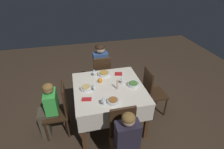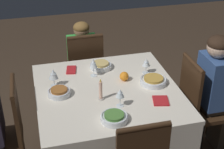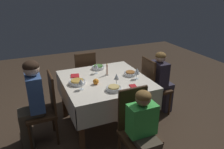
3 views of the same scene
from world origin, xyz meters
name	(u,v)px [view 3 (image 3 of 3)]	position (x,y,z in m)	size (l,w,h in m)	color
ground_plane	(105,125)	(0.00, 0.00, 0.00)	(8.00, 8.00, 0.00)	#3D2D21
dining_table	(105,86)	(0.00, 0.00, 0.67)	(1.14, 1.14, 0.77)	silver
chair_south	(45,107)	(-0.03, -0.83, 0.51)	(0.38, 0.39, 0.95)	#382314
chair_north	(153,85)	(-0.03, 0.83, 0.51)	(0.38, 0.39, 0.95)	#382314
chair_east	(136,127)	(0.82, 0.05, 0.51)	(0.39, 0.38, 0.95)	#382314
chair_west	(84,76)	(-0.82, -0.06, 0.51)	(0.39, 0.38, 0.95)	#382314
person_adult_denim	(32,99)	(-0.03, -0.98, 0.66)	(0.30, 0.34, 1.16)	#4C4233
person_child_dark	(162,80)	(-0.03, 0.99, 0.57)	(0.30, 0.33, 1.04)	#383342
person_child_green	(144,132)	(0.99, 0.05, 0.55)	(0.33, 0.30, 1.01)	#4C4233
bowl_south	(77,82)	(0.01, -0.39, 0.80)	(0.22, 0.22, 0.06)	silver
wine_glass_south	(81,82)	(0.18, -0.39, 0.87)	(0.07, 0.07, 0.14)	white
bowl_north	(130,73)	(0.02, 0.38, 0.80)	(0.18, 0.18, 0.06)	silver
wine_glass_north	(137,71)	(0.17, 0.41, 0.88)	(0.08, 0.08, 0.16)	white
bowl_east	(114,88)	(0.37, -0.03, 0.80)	(0.19, 0.19, 0.06)	silver
wine_glass_east	(117,77)	(0.25, 0.06, 0.89)	(0.07, 0.07, 0.16)	white
bowl_west	(98,67)	(-0.40, 0.05, 0.80)	(0.19, 0.19, 0.06)	silver
wine_glass_west	(96,66)	(-0.24, -0.04, 0.88)	(0.06, 0.06, 0.15)	white
candle_centerpiece	(107,70)	(-0.12, 0.08, 0.84)	(0.05, 0.05, 0.18)	beige
orange_fruit	(96,81)	(0.11, -0.17, 0.81)	(0.08, 0.08, 0.08)	orange
napkin_red_folded	(75,76)	(-0.26, -0.35, 0.78)	(0.16, 0.14, 0.01)	red
napkin_spare_side	(134,87)	(0.39, 0.24, 0.78)	(0.16, 0.11, 0.01)	red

